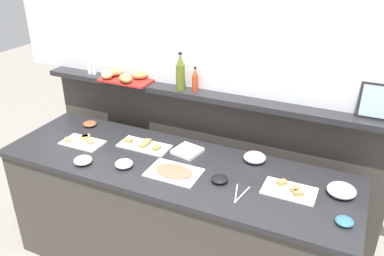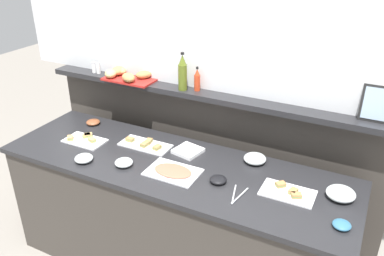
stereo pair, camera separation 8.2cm
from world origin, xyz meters
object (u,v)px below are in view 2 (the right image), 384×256
Objects in this scene: framed_picture at (379,104)px; glass_bowl_large at (84,159)px; glass_bowl_medium at (341,194)px; sandwich_platter_rear at (145,145)px; hot_sauce_bottle at (197,80)px; pepper_shaker at (98,68)px; cold_cuts_platter at (173,172)px; napkin_stack at (188,151)px; salt_shaker at (94,67)px; glass_bowl_small at (255,159)px; glass_bowl_extra at (124,163)px; condiment_bowl_dark at (93,122)px; sandwich_platter_side at (288,192)px; condiment_bowl_red at (218,180)px; olive_oil_bottle at (183,73)px; bread_basket at (126,75)px; condiment_bowl_cream at (342,225)px; sandwich_platter_front at (85,140)px; serving_tongs at (237,195)px.

glass_bowl_large is at bearing -155.86° from framed_picture.
sandwich_platter_rear is at bearing 179.12° from glass_bowl_medium.
hot_sauce_bottle is 2.02× the size of pepper_shaker.
cold_cuts_platter is 1.20m from pepper_shaker.
hot_sauce_bottle reaches higher than napkin_stack.
glass_bowl_small is at bearing -8.18° from salt_shaker.
glass_bowl_extra reaches higher than condiment_bowl_dark.
sandwich_platter_side is at bearing -14.95° from pepper_shaker.
sandwich_platter_rear is at bearing -26.45° from salt_shaker.
glass_bowl_large is at bearing -168.93° from sandwich_platter_side.
salt_shaker is (-1.04, 0.56, 0.37)m from cold_cuts_platter.
glass_bowl_medium is (0.27, 0.09, 0.02)m from sandwich_platter_side.
pepper_shaker reaches higher than cold_cuts_platter.
salt_shaker is at bearing 165.41° from sandwich_platter_side.
hot_sauce_bottle is (-0.08, 0.30, 0.40)m from napkin_stack.
condiment_bowl_red is at bearing -52.88° from hot_sauce_bottle.
glass_bowl_medium is at bearing -16.03° from olive_oil_bottle.
sandwich_platter_side is at bearing -17.18° from bread_basket.
olive_oil_bottle is at bearing 154.15° from condiment_bowl_cream.
pepper_shaker is at bearing 114.05° from sandwich_platter_front.
condiment_bowl_dark is (-1.61, 0.22, 0.01)m from sandwich_platter_side.
bread_basket is at bearing 168.38° from glass_bowl_medium.
condiment_bowl_dark is at bearing -172.18° from framed_picture.
olive_oil_bottle reaches higher than condiment_bowl_cream.
condiment_bowl_red is (-0.41, -0.08, 0.01)m from sandwich_platter_side.
glass_bowl_small is at bearing -22.62° from hot_sauce_bottle.
sandwich_platter_front is at bearing -164.35° from framed_picture.
serving_tongs is (0.45, -0.05, -0.00)m from cold_cuts_platter.
glass_bowl_extra is at bearing -168.19° from cold_cuts_platter.
bread_basket is 1.86× the size of framed_picture.
serving_tongs is 0.46× the size of bread_basket.
condiment_bowl_cream is 2.14m from pepper_shaker.
sandwich_platter_rear is at bearing -123.16° from hot_sauce_bottle.
hot_sauce_bottle is (-0.82, 0.47, 0.41)m from sandwich_platter_side.
condiment_bowl_dark is 0.46m from bread_basket.
condiment_bowl_dark is (-0.56, 0.11, 0.01)m from sandwich_platter_rear.
glass_bowl_extra is (-0.33, -0.07, 0.01)m from cold_cuts_platter.
glass_bowl_large is at bearing -168.69° from condiment_bowl_red.
glass_bowl_large is at bearing -57.71° from salt_shaker.
sandwich_platter_rear is 2.10× the size of hot_sauce_bottle.
sandwich_platter_side is 2.09× the size of glass_bowl_small.
napkin_stack is at bearing 14.34° from sandwich_platter_front.
olive_oil_bottle is (0.38, 0.69, 0.44)m from glass_bowl_large.
sandwich_platter_rear is 0.32m from napkin_stack.
framed_picture is (1.29, 0.06, -0.02)m from olive_oil_bottle.
cold_cuts_platter is (0.35, -0.22, -0.00)m from sandwich_platter_rear.
sandwich_platter_front is at bearing 173.90° from serving_tongs.
cold_cuts_platter is 1.30m from framed_picture.
napkin_stack is 0.81m from bread_basket.
salt_shaker is 0.04m from pepper_shaker.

